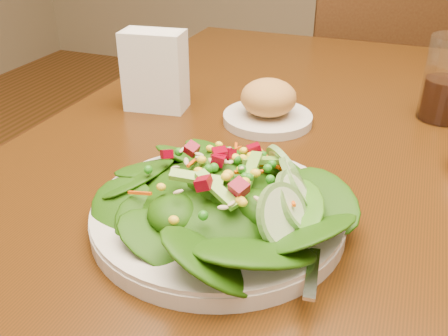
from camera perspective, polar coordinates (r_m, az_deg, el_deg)
The scene contains 6 objects.
dining_table at distance 0.86m, azimuth 8.02°, elevation -3.59°, with size 0.90×1.40×0.75m.
chair_far at distance 1.82m, azimuth 15.51°, elevation 8.27°, with size 0.55×0.55×0.94m.
salad_plate at distance 0.60m, azimuth 0.25°, elevation -3.82°, with size 0.31×0.31×0.09m.
bread_plate at distance 0.88m, azimuth 5.07°, elevation 7.12°, with size 0.16×0.16×0.08m.
drinking_glass at distance 0.97m, azimuth 24.17°, elevation 8.65°, with size 0.08×0.08×0.15m.
napkin_holder at distance 0.94m, azimuth -7.91°, elevation 11.18°, with size 0.12×0.08×0.15m.
Camera 1 is at (0.15, -0.72, 1.11)m, focal length 40.00 mm.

